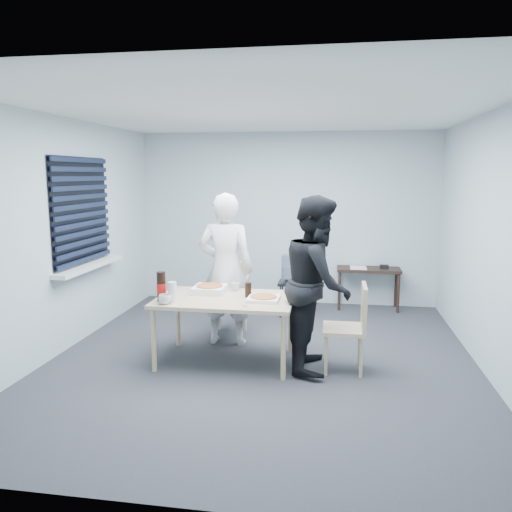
% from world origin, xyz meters
% --- Properties ---
extents(room, '(5.00, 5.00, 5.00)m').
position_xyz_m(room, '(-2.20, 0.40, 1.44)').
color(room, '#2B2C30').
rests_on(room, ground).
extents(dining_table, '(1.43, 0.90, 0.70)m').
position_xyz_m(dining_table, '(-0.38, -0.12, 0.64)').
color(dining_table, beige).
rests_on(dining_table, ground).
extents(chair_far, '(0.42, 0.42, 0.89)m').
position_xyz_m(chair_far, '(-0.53, 0.86, 0.51)').
color(chair_far, beige).
rests_on(chair_far, ground).
extents(chair_right, '(0.42, 0.42, 0.89)m').
position_xyz_m(chair_right, '(0.94, -0.17, 0.51)').
color(chair_right, beige).
rests_on(chair_right, ground).
extents(person_white, '(0.65, 0.42, 1.77)m').
position_xyz_m(person_white, '(-0.50, 0.46, 0.89)').
color(person_white, silver).
rests_on(person_white, ground).
extents(person_black, '(0.47, 0.86, 1.77)m').
position_xyz_m(person_black, '(0.58, -0.13, 0.89)').
color(person_black, black).
rests_on(person_black, ground).
extents(side_table, '(0.92, 0.41, 0.61)m').
position_xyz_m(side_table, '(1.24, 2.28, 0.53)').
color(side_table, '#311F19').
rests_on(side_table, ground).
extents(stool, '(0.35, 0.35, 0.49)m').
position_xyz_m(stool, '(0.15, 1.73, 0.38)').
color(stool, black).
rests_on(stool, ground).
extents(backpack, '(0.27, 0.20, 0.38)m').
position_xyz_m(backpack, '(0.15, 1.72, 0.67)').
color(backpack, slate).
rests_on(backpack, stool).
extents(pizza_box_a, '(0.34, 0.34, 0.08)m').
position_xyz_m(pizza_box_a, '(-0.60, 0.07, 0.74)').
color(pizza_box_a, white).
rests_on(pizza_box_a, dining_table).
extents(pizza_box_b, '(0.32, 0.32, 0.05)m').
position_xyz_m(pizza_box_b, '(0.03, -0.17, 0.72)').
color(pizza_box_b, white).
rests_on(pizza_box_b, dining_table).
extents(mug_a, '(0.17, 0.17, 0.10)m').
position_xyz_m(mug_a, '(-0.92, -0.48, 0.74)').
color(mug_a, silver).
rests_on(mug_a, dining_table).
extents(mug_b, '(0.10, 0.10, 0.09)m').
position_xyz_m(mug_b, '(-0.34, 0.20, 0.74)').
color(mug_b, silver).
rests_on(mug_b, dining_table).
extents(cola_glass, '(0.07, 0.07, 0.15)m').
position_xyz_m(cola_glass, '(-0.15, -0.05, 0.77)').
color(cola_glass, black).
rests_on(cola_glass, dining_table).
extents(soda_bottle, '(0.10, 0.10, 0.30)m').
position_xyz_m(soda_bottle, '(-0.99, -0.36, 0.84)').
color(soda_bottle, black).
rests_on(soda_bottle, dining_table).
extents(plastic_cups, '(0.10, 0.10, 0.21)m').
position_xyz_m(plastic_cups, '(-0.87, -0.38, 0.80)').
color(plastic_cups, silver).
rests_on(plastic_cups, dining_table).
extents(rubber_band, '(0.07, 0.07, 0.00)m').
position_xyz_m(rubber_band, '(-0.11, -0.42, 0.70)').
color(rubber_band, red).
rests_on(rubber_band, dining_table).
extents(papers, '(0.33, 0.38, 0.01)m').
position_xyz_m(papers, '(1.09, 2.28, 0.61)').
color(papers, white).
rests_on(papers, side_table).
extents(black_box, '(0.14, 0.11, 0.05)m').
position_xyz_m(black_box, '(1.46, 2.28, 0.64)').
color(black_box, black).
rests_on(black_box, side_table).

